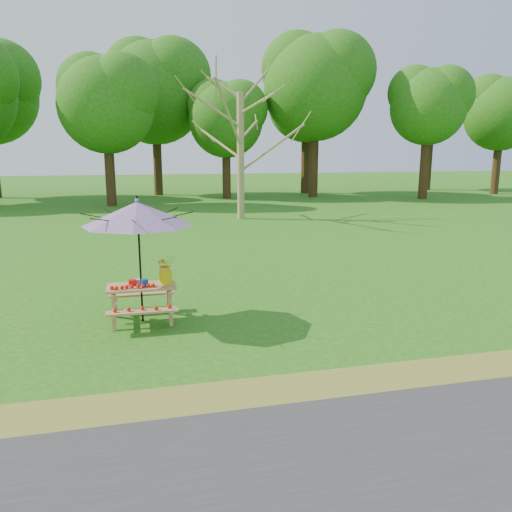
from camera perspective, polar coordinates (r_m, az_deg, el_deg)
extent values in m
plane|color=#206312|center=(8.97, -2.28, -7.69)|extent=(120.00, 120.00, 0.00)
cube|color=olive|center=(6.47, 2.82, -15.77)|extent=(120.00, 1.20, 0.01)
cylinder|color=#997F53|center=(22.56, -1.77, 11.28)|extent=(0.46, 0.46, 5.54)
cube|color=#A5834A|center=(9.10, -12.98, -3.42)|extent=(1.20, 0.62, 0.04)
cube|color=#A5834A|center=(8.65, -12.83, -6.21)|extent=(1.20, 0.22, 0.04)
cube|color=#A5834A|center=(9.70, -12.95, -4.23)|extent=(1.20, 0.22, 0.04)
cylinder|color=black|center=(8.99, -13.12, -0.49)|extent=(0.04, 0.04, 2.25)
cone|color=#1F75B0|center=(8.85, -13.37, 4.73)|extent=(2.11, 2.11, 0.41)
sphere|color=#1F75B0|center=(8.83, -13.44, 6.20)|extent=(0.08, 0.08, 0.08)
cube|color=red|center=(9.13, -13.90, -2.95)|extent=(0.14, 0.12, 0.10)
cylinder|color=#123D98|center=(8.99, -12.63, -3.02)|extent=(0.13, 0.13, 0.13)
cube|color=beige|center=(9.28, -13.36, -2.78)|extent=(0.13, 0.13, 0.07)
cylinder|color=yellow|center=(9.10, -10.29, -2.42)|extent=(0.23, 0.23, 0.23)
imported|color=yellow|center=(9.04, -10.34, -1.00)|extent=(0.40, 0.38, 0.35)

